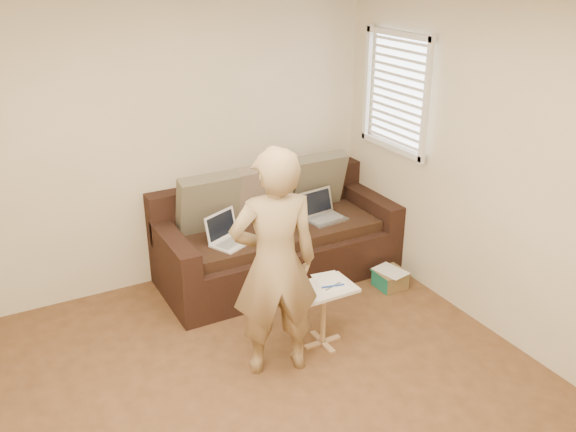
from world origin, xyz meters
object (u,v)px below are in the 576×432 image
Objects in this scene: side_table at (323,315)px; striped_box at (390,279)px; laptop_white at (233,243)px; sofa at (278,235)px; laptop_silver at (326,220)px; person at (275,264)px; drinking_glass at (301,283)px.

side_table is 1.12m from striped_box.
striped_box is at bearing -47.81° from laptop_white.
laptop_silver is at bearing -12.99° from sofa.
person is 6.46× the size of striped_box.
person reaches higher than striped_box.
drinking_glass is at bearing -107.48° from laptop_white.
sofa is at bearing -104.46° from person.
laptop_white reaches higher than striped_box.
sofa is at bearing -9.81° from laptop_white.
sofa is 0.54m from laptop_white.
laptop_silver is 0.21× the size of person.
sofa is at bearing 79.76° from side_table.
laptop_silver is 0.97m from laptop_white.
striped_box is (1.46, 0.54, -0.77)m from person.
laptop_silver is at bearing 57.42° from side_table.
person is 0.76m from side_table.
laptop_silver is 1.29m from drinking_glass.
person is at bearing -155.23° from drinking_glass.
side_table is at bearing -130.28° from laptop_silver.
sofa reaches higher than side_table.
drinking_glass is (-0.84, -0.99, 0.05)m from laptop_silver.
laptop_white is 3.00× the size of drinking_glass.
person is 3.37× the size of side_table.
person reaches higher than side_table.
side_table is 4.24× the size of drinking_glass.
side_table is 1.92× the size of striped_box.
drinking_glass is (0.28, 0.13, -0.29)m from person.
laptop_silver reaches higher than side_table.
striped_box is (1.18, 0.41, -0.48)m from drinking_glass.
drinking_glass is at bearing -160.99° from striped_box.
striped_box is (0.80, -0.68, -0.34)m from sofa.
striped_box is (1.01, 0.46, -0.17)m from side_table.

